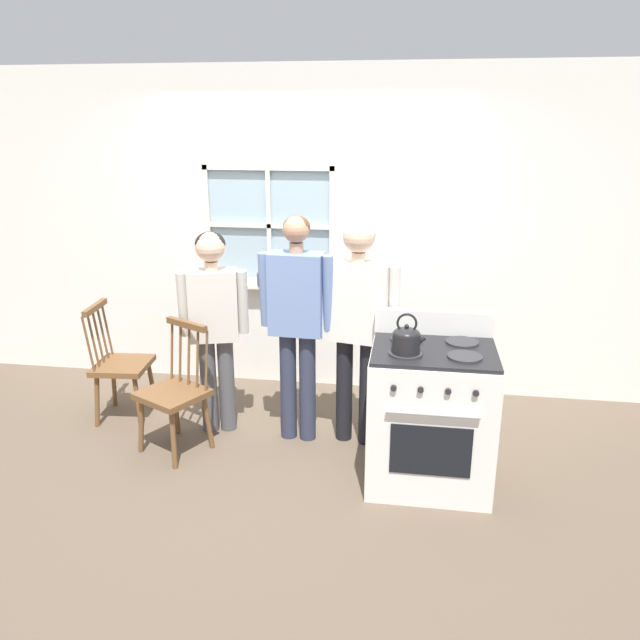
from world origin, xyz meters
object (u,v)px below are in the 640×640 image
chair_by_window (175,393)px  potted_plant (265,277)px  kettle (406,339)px  chair_near_wall (120,365)px  person_teen_center (297,311)px  person_elderly_left (214,314)px  stove (430,415)px  person_adult_right (357,310)px

chair_by_window → potted_plant: 1.41m
chair_by_window → kettle: (1.60, -0.27, 0.59)m
chair_near_wall → person_teen_center: bearing=-99.9°
person_teen_center → person_elderly_left: bearing=179.7°
person_elderly_left → kettle: 1.53m
chair_near_wall → person_elderly_left: size_ratio=0.61×
person_teen_center → stove: 1.16m
chair_near_wall → person_teen_center: size_ratio=0.56×
potted_plant → kettle: bearing=-50.9°
potted_plant → chair_near_wall: bearing=-140.1°
chair_by_window → person_elderly_left: bearing=86.9°
person_adult_right → kettle: person_adult_right is taller
chair_near_wall → stove: (2.39, -0.57, 0.04)m
person_teen_center → kettle: size_ratio=6.70×
kettle → potted_plant: bearing=129.1°
person_elderly_left → stove: bearing=-32.6°
person_adult_right → kettle: size_ratio=6.60×
chair_by_window → kettle: bearing=18.3°
stove → potted_plant: (-1.41, 1.39, 0.51)m
chair_near_wall → kettle: 2.40m
person_adult_right → potted_plant: bearing=145.6°
person_elderly_left → kettle: (1.39, -0.61, 0.10)m
chair_by_window → person_elderly_left: person_elderly_left is taller
stove → chair_by_window: bearing=175.4°
chair_near_wall → chair_by_window: bearing=-129.6°
chair_near_wall → potted_plant: 1.39m
person_teen_center → stove: (0.95, -0.44, -0.51)m
person_adult_right → chair_near_wall: bearing=-171.3°
chair_near_wall → potted_plant: potted_plant is taller
chair_by_window → chair_near_wall: size_ratio=1.00×
chair_by_window → person_elderly_left: (0.20, 0.34, 0.49)m
person_elderly_left → person_adult_right: 1.05m
chair_by_window → stove: stove is taller
person_elderly_left → stove: person_elderly_left is taller
person_elderly_left → person_teen_center: person_teen_center is taller
person_elderly_left → chair_near_wall: bearing=157.9°
person_elderly_left → kettle: bearing=-39.3°
person_teen_center → stove: size_ratio=1.53×
person_elderly_left → person_adult_right: size_ratio=0.93×
person_adult_right → stove: 0.88m
chair_by_window → person_adult_right: bearing=42.5°
kettle → potted_plant: size_ratio=0.99×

